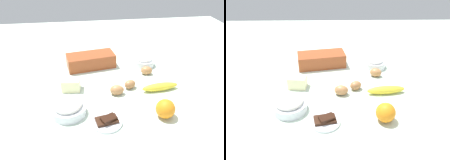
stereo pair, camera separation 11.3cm
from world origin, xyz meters
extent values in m
cube|color=silver|center=(0.00, 0.00, -0.01)|extent=(2.40, 2.40, 0.02)
cube|color=#9E4723|center=(-0.10, 0.24, 0.04)|extent=(0.30, 0.18, 0.08)
cube|color=black|center=(-0.10, 0.24, 0.04)|extent=(0.28, 0.16, 0.07)
cylinder|color=white|center=(-0.22, -0.19, 0.02)|extent=(0.15, 0.15, 0.04)
torus|color=white|center=(-0.22, -0.19, 0.04)|extent=(0.15, 0.15, 0.01)
ellipsoid|color=white|center=(-0.22, -0.19, 0.05)|extent=(0.12, 0.12, 0.04)
cylinder|color=white|center=(0.23, 0.21, 0.02)|extent=(0.12, 0.12, 0.04)
torus|color=white|center=(0.23, 0.21, 0.04)|extent=(0.12, 0.12, 0.01)
ellipsoid|color=white|center=(0.23, 0.21, 0.05)|extent=(0.10, 0.10, 0.03)
ellipsoid|color=yellow|center=(0.24, -0.07, 0.02)|extent=(0.19, 0.06, 0.04)
sphere|color=orange|center=(0.19, -0.26, 0.04)|extent=(0.08, 0.08, 0.08)
cube|color=#F4EDB2|center=(-0.21, 0.00, 0.03)|extent=(0.10, 0.07, 0.06)
ellipsoid|color=#B87C4B|center=(0.01, -0.07, 0.02)|extent=(0.07, 0.06, 0.05)
ellipsoid|color=#AC7446|center=(0.09, -0.03, 0.02)|extent=(0.07, 0.07, 0.05)
ellipsoid|color=#B57A4A|center=(0.21, 0.10, 0.02)|extent=(0.07, 0.06, 0.05)
cylinder|color=white|center=(-0.06, -0.27, 0.01)|extent=(0.13, 0.13, 0.01)
cube|color=#381E11|center=(-0.06, -0.27, 0.02)|extent=(0.10, 0.07, 0.01)
cube|color=black|center=(-0.05, -0.28, 0.03)|extent=(0.07, 0.06, 0.01)
camera|label=1|loc=(-0.13, -0.96, 0.63)|focal=35.49mm
camera|label=2|loc=(-0.02, -0.97, 0.63)|focal=35.49mm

